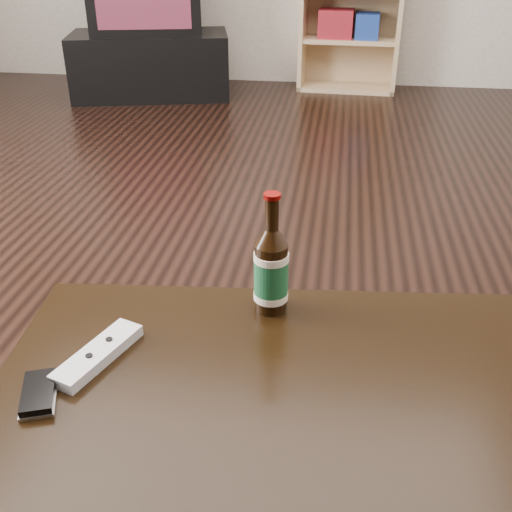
# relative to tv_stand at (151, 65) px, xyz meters

# --- Properties ---
(floor) EXTENTS (5.00, 6.00, 0.01)m
(floor) POSITION_rel_tv_stand_xyz_m (0.96, -2.43, -0.22)
(floor) COLOR black
(floor) RESTS_ON ground
(tv_stand) EXTENTS (1.16, 0.76, 0.43)m
(tv_stand) POSITION_rel_tv_stand_xyz_m (0.00, 0.00, 0.00)
(tv_stand) COLOR black
(tv_stand) RESTS_ON floor
(coffee_table) EXTENTS (1.08, 0.69, 0.39)m
(coffee_table) POSITION_rel_tv_stand_xyz_m (1.29, -3.36, 0.12)
(coffee_table) COLOR black
(coffee_table) RESTS_ON floor
(beer_bottle) EXTENTS (0.09, 0.09, 0.25)m
(beer_bottle) POSITION_rel_tv_stand_xyz_m (1.22, -3.14, 0.26)
(beer_bottle) COLOR black
(beer_bottle) RESTS_ON coffee_table
(phone) EXTENTS (0.09, 0.12, 0.02)m
(phone) POSITION_rel_tv_stand_xyz_m (0.88, -3.46, 0.18)
(phone) COLOR #B5B6B8
(phone) RESTS_ON coffee_table
(remote) EXTENTS (0.12, 0.20, 0.02)m
(remote) POSITION_rel_tv_stand_xyz_m (0.94, -3.35, 0.18)
(remote) COLOR silver
(remote) RESTS_ON coffee_table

